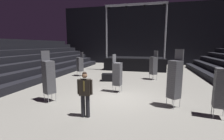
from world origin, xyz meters
TOP-DOWN VIEW (x-y plane):
  - ground_plane at (0.00, 0.00)m, footprint 22.00×30.00m
  - arena_end_wall at (0.00, 15.00)m, footprint 22.00×0.30m
  - bleacher_bank_left at (-8.38, 1.00)m, footprint 5.25×24.00m
  - stage_riser at (0.00, 9.58)m, footprint 6.25×3.03m
  - man_with_tie at (-0.68, -2.53)m, footprint 0.57×0.28m
  - chair_stack_front_left at (-2.98, -1.37)m, footprint 0.59×0.59m
  - chair_stack_front_right at (2.62, -0.72)m, footprint 0.62×0.62m
  - chair_stack_mid_left at (-0.18, 0.86)m, footprint 0.51×0.51m
  - chair_stack_mid_right at (-4.26, 4.81)m, footprint 0.61×0.61m
  - chair_stack_mid_centre at (1.84, 4.76)m, footprint 0.62×0.62m
  - chair_stack_rear_left at (4.11, -1.42)m, footprint 0.51×0.51m
  - equipment_road_case at (-1.42, 3.48)m, footprint 0.99×0.75m

SIDE VIEW (x-z plane):
  - ground_plane at x=0.00m, z-range -0.10..0.00m
  - equipment_road_case at x=-1.42m, z-range 0.00..0.54m
  - stage_riser at x=0.00m, z-range -2.54..4.02m
  - man_with_tie at x=-0.68m, z-range 0.11..1.82m
  - chair_stack_mid_right at x=-4.26m, z-range 0.00..2.05m
  - chair_stack_mid_left at x=-0.18m, z-range 0.00..2.14m
  - chair_stack_mid_centre at x=1.84m, z-range 0.00..2.22m
  - chair_stack_rear_left at x=4.11m, z-range 0.00..2.30m
  - chair_stack_front_left at x=-2.98m, z-range 0.00..2.39m
  - chair_stack_front_right at x=2.62m, z-range 0.00..2.47m
  - bleacher_bank_left at x=-8.38m, z-range 0.00..3.15m
  - arena_end_wall at x=0.00m, z-range 0.00..8.00m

